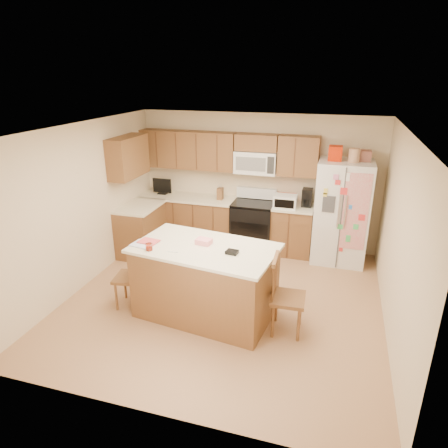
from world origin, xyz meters
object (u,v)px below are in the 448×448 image
(stove, at_px, (253,225))
(refrigerator, at_px, (341,211))
(island, at_px, (205,281))
(windsor_chair_left, at_px, (131,277))
(windsor_chair_back, at_px, (218,266))
(windsor_chair_right, at_px, (286,297))

(stove, xyz_separation_m, refrigerator, (1.57, -0.06, 0.45))
(island, bearing_deg, refrigerator, 53.29)
(windsor_chair_left, bearing_deg, windsor_chair_back, 34.88)
(windsor_chair_left, bearing_deg, island, 4.60)
(refrigerator, height_order, windsor_chair_left, refrigerator)
(stove, relative_size, windsor_chair_right, 1.08)
(refrigerator, relative_size, island, 1.02)
(windsor_chair_back, bearing_deg, stove, 84.61)
(island, relative_size, windsor_chair_back, 2.27)
(island, xyz_separation_m, windsor_chair_left, (-1.09, -0.09, -0.06))
(refrigerator, distance_m, windsor_chair_right, 2.50)
(refrigerator, relative_size, windsor_chair_left, 2.12)
(stove, height_order, windsor_chair_back, stove)
(stove, relative_size, windsor_chair_back, 1.28)
(refrigerator, xyz_separation_m, island, (-1.71, -2.30, -0.40))
(refrigerator, height_order, windsor_chair_right, refrigerator)
(refrigerator, height_order, windsor_chair_back, refrigerator)
(windsor_chair_left, relative_size, windsor_chair_back, 1.09)
(stove, distance_m, refrigerator, 1.63)
(refrigerator, bearing_deg, windsor_chair_back, -136.57)
(stove, height_order, windsor_chair_left, stove)
(refrigerator, distance_m, windsor_chair_left, 3.71)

